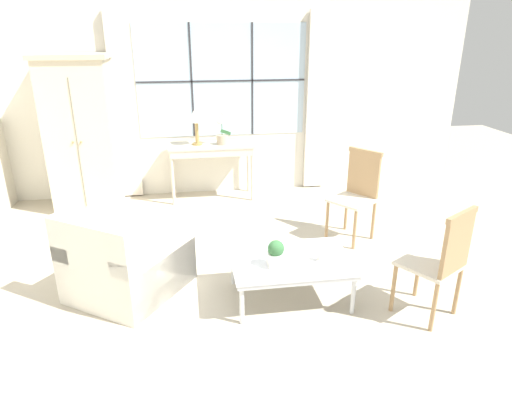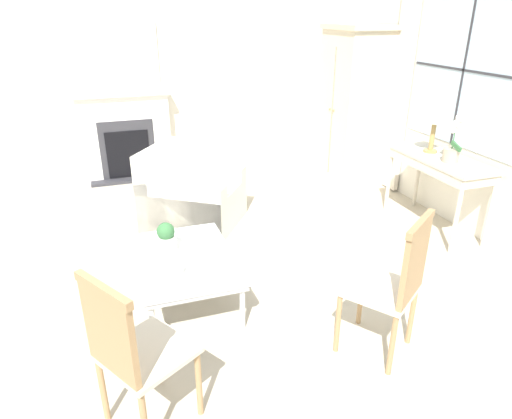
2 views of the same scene
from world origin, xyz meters
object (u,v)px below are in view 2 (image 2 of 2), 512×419
object	(u,v)px
armoire	(354,106)
table_lamp	(436,115)
armchair_upholstered	(191,199)
pillar_candle	(179,270)
potted_plant_small	(166,237)
fireplace	(125,130)
accent_chair_wooden	(130,347)
side_chair_wooden	(396,279)
coffee_table	(185,261)
console_table	(440,165)
potted_orchid	(453,144)

from	to	relation	value
armoire	table_lamp	xyz separation A→B (m)	(1.51, 0.07, 0.17)
armchair_upholstered	pillar_candle	world-z (taller)	armchair_upholstered
potted_plant_small	pillar_candle	distance (m)	0.42
fireplace	accent_chair_wooden	distance (m)	4.37
side_chair_wooden	accent_chair_wooden	world-z (taller)	side_chair_wooden
coffee_table	potted_plant_small	world-z (taller)	potted_plant_small
table_lamp	potted_plant_small	xyz separation A→B (m)	(0.54, -2.91, -0.66)
armchair_upholstered	console_table	bearing A→B (deg)	68.64
armoire	potted_plant_small	bearing A→B (deg)	-54.04
armchair_upholstered	coffee_table	world-z (taller)	armchair_upholstered
side_chair_wooden	fireplace	bearing A→B (deg)	-162.05
coffee_table	potted_plant_small	xyz separation A→B (m)	(-0.16, -0.11, 0.16)
potted_plant_small	pillar_candle	xyz separation A→B (m)	(0.41, 0.03, -0.08)
armchair_upholstered	potted_plant_small	bearing A→B (deg)	-18.95
fireplace	potted_plant_small	size ratio (longest dim) A/B	8.64
console_table	accent_chair_wooden	size ratio (longest dim) A/B	1.19
accent_chair_wooden	potted_orchid	bearing A→B (deg)	114.78
potted_orchid	pillar_candle	bearing A→B (deg)	-78.02
table_lamp	armchair_upholstered	world-z (taller)	table_lamp
potted_orchid	accent_chair_wooden	world-z (taller)	potted_orchid
fireplace	pillar_candle	bearing A→B (deg)	1.83
console_table	potted_orchid	xyz separation A→B (m)	(0.16, -0.03, 0.28)
table_lamp	coffee_table	distance (m)	3.00
potted_orchid	table_lamp	bearing A→B (deg)	174.64
console_table	pillar_candle	distance (m)	2.99
fireplace	potted_plant_small	distance (m)	3.06
pillar_candle	armoire	bearing A→B (deg)	131.29
armoire	console_table	bearing A→B (deg)	2.25
side_chair_wooden	accent_chair_wooden	size ratio (longest dim) A/B	1.03
accent_chair_wooden	pillar_candle	world-z (taller)	accent_chair_wooden
fireplace	side_chair_wooden	size ratio (longest dim) A/B	1.98
fireplace	side_chair_wooden	distance (m)	4.49
table_lamp	armchair_upholstered	size ratio (longest dim) A/B	0.40
accent_chair_wooden	pillar_candle	bearing A→B (deg)	155.63
fireplace	armoire	world-z (taller)	fireplace
armoire	armchair_upholstered	distance (m)	2.60
armoire	coffee_table	size ratio (longest dim) A/B	1.90
table_lamp	accent_chair_wooden	world-z (taller)	table_lamp
armoire	accent_chair_wooden	world-z (taller)	armoire
table_lamp	pillar_candle	xyz separation A→B (m)	(0.95, -2.88, -0.74)
pillar_candle	accent_chair_wooden	bearing A→B (deg)	-24.37
fireplace	pillar_candle	distance (m)	3.47
fireplace	coffee_table	size ratio (longest dim) A/B	1.93
potted_orchid	fireplace	bearing A→B (deg)	-134.04
armchair_upholstered	coffee_table	distance (m)	1.51
table_lamp	accent_chair_wooden	bearing A→B (deg)	-60.63
table_lamp	armchair_upholstered	bearing A→B (deg)	-107.43
fireplace	potted_orchid	xyz separation A→B (m)	(2.86, 2.96, 0.29)
potted_plant_small	table_lamp	bearing A→B (deg)	100.58
armchair_upholstered	accent_chair_wooden	xyz separation A→B (m)	(2.62, -0.83, 0.29)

